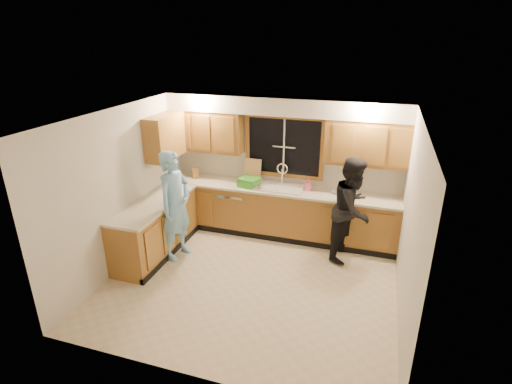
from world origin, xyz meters
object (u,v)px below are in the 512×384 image
knife_block (196,173)px  bowl (338,192)px  sink (279,191)px  stove (137,244)px  woman (352,209)px  man (175,206)px  soap_bottle (308,185)px  dishwasher (235,208)px  dish_crate (249,182)px

knife_block → bowl: (2.66, 0.03, -0.08)m
sink → knife_block: (-1.64, 0.02, 0.16)m
sink → bowl: 1.03m
stove → woman: size_ratio=0.52×
stove → woman: bearing=24.3°
bowl → sink: bearing=-177.1°
man → soap_bottle: 2.31m
soap_bottle → dishwasher: bearing=-177.5°
knife_block → dish_crate: knife_block is taller
man → dish_crate: (0.86, 1.18, 0.09)m
dishwasher → soap_bottle: size_ratio=3.94×
sink → man: 1.88m
dishwasher → man: bearing=-114.0°
knife_block → dish_crate: (1.10, -0.09, -0.03)m
dishwasher → bowl: (1.87, 0.07, 0.53)m
sink → soap_bottle: size_ratio=4.13×
woman → sink: bearing=89.0°
stove → knife_block: 1.94m
dishwasher → man: (-0.55, -1.24, 0.50)m
stove → knife_block: size_ratio=4.35×
man → woman: bearing=-61.8°
sink → stove: bearing=-134.6°
stove → man: (0.40, 0.57, 0.46)m
man → bowl: size_ratio=9.05×
sink → woman: size_ratio=0.50×
dish_crate → bowl: dish_crate is taller
man → sink: bearing=-37.1°
sink → bowl: size_ratio=4.28×
woman → soap_bottle: woman is taller
dishwasher → soap_bottle: soap_bottle is taller
sink → soap_bottle: 0.54m
man → dish_crate: bearing=-24.9°
dishwasher → woman: woman is taller
stove → man: man is taller
man → knife_block: man is taller
sink → dish_crate: 0.56m
bowl → dishwasher: bearing=-178.0°
soap_bottle → man: bearing=-145.9°
dish_crate → bowl: 1.57m
dishwasher → knife_block: bearing=177.5°
sink → man: (-1.40, -1.25, 0.05)m
woman → bowl: (-0.30, 0.47, 0.08)m
sink → dishwasher: sink is taller
man → knife_block: (-0.24, 1.27, 0.11)m
dishwasher → knife_block: (-0.79, 0.03, 0.61)m
woman → soap_bottle: (-0.81, 0.46, 0.16)m
stove → dishwasher: bearing=62.3°
dishwasher → knife_block: size_ratio=3.96×
knife_block → bowl: knife_block is taller
dish_crate → sink: bearing=7.8°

